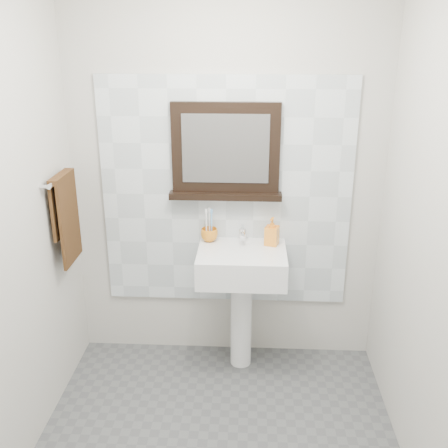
{
  "coord_description": "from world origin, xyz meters",
  "views": [
    {
      "loc": [
        0.16,
        -2.13,
        2.15
      ],
      "look_at": [
        0.02,
        0.55,
        1.15
      ],
      "focal_mm": 42.0,
      "sensor_mm": 36.0,
      "label": 1
    }
  ],
  "objects_px": {
    "pedestal_sink": "(242,276)",
    "soap_dispenser": "(272,231)",
    "toothbrush_cup": "(209,235)",
    "hand_towel": "(66,212)",
    "framed_mirror": "(226,153)"
  },
  "relations": [
    {
      "from": "pedestal_sink",
      "to": "soap_dispenser",
      "type": "bearing_deg",
      "value": 27.41
    },
    {
      "from": "soap_dispenser",
      "to": "hand_towel",
      "type": "height_order",
      "value": "hand_towel"
    },
    {
      "from": "hand_towel",
      "to": "framed_mirror",
      "type": "bearing_deg",
      "value": 17.51
    },
    {
      "from": "toothbrush_cup",
      "to": "soap_dispenser",
      "type": "bearing_deg",
      "value": -5.62
    },
    {
      "from": "soap_dispenser",
      "to": "framed_mirror",
      "type": "height_order",
      "value": "framed_mirror"
    },
    {
      "from": "toothbrush_cup",
      "to": "soap_dispenser",
      "type": "distance_m",
      "value": 0.41
    },
    {
      "from": "pedestal_sink",
      "to": "toothbrush_cup",
      "type": "relative_size",
      "value": 8.78
    },
    {
      "from": "hand_towel",
      "to": "soap_dispenser",
      "type": "bearing_deg",
      "value": 9.48
    },
    {
      "from": "pedestal_sink",
      "to": "hand_towel",
      "type": "xyz_separation_m",
      "value": [
        -1.05,
        -0.11,
        0.45
      ]
    },
    {
      "from": "framed_mirror",
      "to": "hand_towel",
      "type": "height_order",
      "value": "framed_mirror"
    },
    {
      "from": "toothbrush_cup",
      "to": "soap_dispenser",
      "type": "xyz_separation_m",
      "value": [
        0.4,
        -0.04,
        0.05
      ]
    },
    {
      "from": "pedestal_sink",
      "to": "framed_mirror",
      "type": "distance_m",
      "value": 0.78
    },
    {
      "from": "pedestal_sink",
      "to": "hand_towel",
      "type": "relative_size",
      "value": 1.75
    },
    {
      "from": "pedestal_sink",
      "to": "soap_dispenser",
      "type": "distance_m",
      "value": 0.35
    },
    {
      "from": "soap_dispenser",
      "to": "hand_towel",
      "type": "xyz_separation_m",
      "value": [
        -1.24,
        -0.21,
        0.18
      ]
    }
  ]
}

